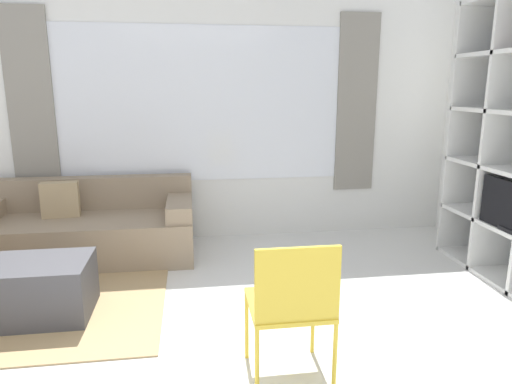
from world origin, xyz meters
TOP-DOWN VIEW (x-y plane):
  - wall_back at (0.00, 3.41)m, footprint 6.71×0.11m
  - area_rug at (-1.51, 1.92)m, footprint 2.28×1.68m
  - couch_main at (-1.16, 2.93)m, footprint 2.05×0.87m
  - ottoman at (-1.23, 1.73)m, footprint 0.69×0.55m
  - folding_chair at (0.38, 0.69)m, footprint 0.44×0.46m

SIDE VIEW (x-z plane):
  - area_rug at x=-1.51m, z-range 0.00..0.01m
  - ottoman at x=-1.23m, z-range 0.00..0.42m
  - couch_main at x=-1.16m, z-range -0.10..0.65m
  - folding_chair at x=0.38m, z-range 0.09..0.95m
  - wall_back at x=0.00m, z-range 0.01..2.71m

